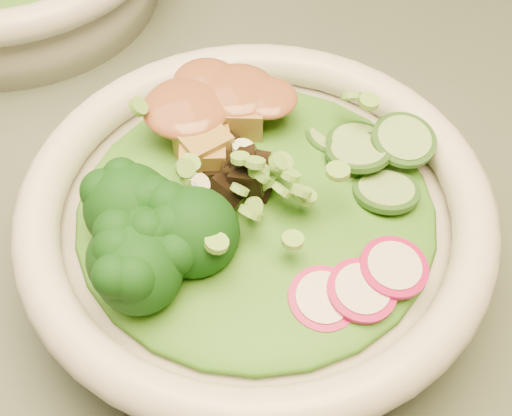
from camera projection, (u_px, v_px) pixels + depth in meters
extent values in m
cube|color=#495647|center=(334.00, 159.00, 0.57)|extent=(1.20, 0.80, 0.03)
cylinder|color=beige|center=(256.00, 241.00, 0.47)|extent=(0.26, 0.26, 0.06)
torus|color=beige|center=(256.00, 206.00, 0.44)|extent=(0.30, 0.30, 0.03)
ellipsoid|color=#235D13|center=(256.00, 207.00, 0.44)|extent=(0.22, 0.22, 0.03)
ellipsoid|color=brown|center=(210.00, 103.00, 0.46)|extent=(0.08, 0.06, 0.02)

